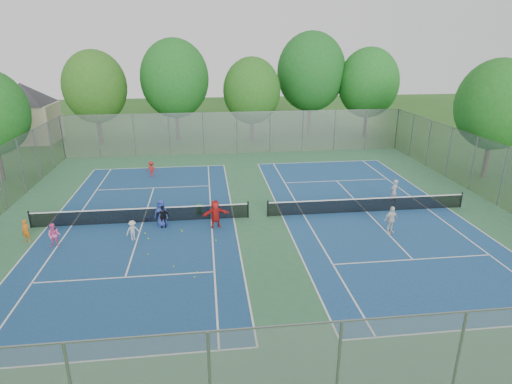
% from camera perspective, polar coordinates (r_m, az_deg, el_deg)
% --- Properties ---
extents(ground, '(120.00, 120.00, 0.00)m').
position_cam_1_polar(ground, '(26.58, 0.26, -3.36)').
color(ground, '#26571B').
rests_on(ground, ground).
extents(court_pad, '(32.00, 32.00, 0.01)m').
position_cam_1_polar(court_pad, '(26.57, 0.26, -3.35)').
color(court_pad, '#316841').
rests_on(court_pad, ground).
extents(court_left, '(10.97, 23.77, 0.01)m').
position_cam_1_polar(court_left, '(26.68, -14.86, -3.92)').
color(court_left, navy).
rests_on(court_left, court_pad).
extents(court_right, '(10.97, 23.77, 0.01)m').
position_cam_1_polar(court_right, '(28.25, 14.51, -2.55)').
color(court_right, navy).
rests_on(court_right, court_pad).
extents(net_left, '(12.87, 0.10, 0.91)m').
position_cam_1_polar(net_left, '(26.51, -14.94, -3.05)').
color(net_left, black).
rests_on(net_left, ground).
extents(net_right, '(12.87, 0.10, 0.91)m').
position_cam_1_polar(net_right, '(28.10, 14.58, -1.72)').
color(net_right, black).
rests_on(net_right, ground).
extents(fence_north, '(32.00, 0.10, 4.00)m').
position_cam_1_polar(fence_north, '(41.26, -2.55, 7.85)').
color(fence_north, gray).
rests_on(fence_north, ground).
extents(fence_east, '(0.10, 32.00, 4.00)m').
position_cam_1_polar(fence_east, '(32.00, 30.03, 1.75)').
color(fence_east, gray).
rests_on(fence_east, ground).
extents(house, '(11.03, 11.03, 7.30)m').
position_cam_1_polar(house, '(52.22, -28.65, 10.47)').
color(house, '#B7A88C').
rests_on(house, ground).
extents(tree_nw, '(6.40, 6.40, 9.58)m').
position_cam_1_polar(tree_nw, '(47.77, -20.68, 12.98)').
color(tree_nw, '#443326').
rests_on(tree_nw, ground).
extents(tree_nl, '(7.20, 7.20, 10.69)m').
position_cam_1_polar(tree_nl, '(47.53, -10.80, 14.63)').
color(tree_nl, '#443326').
rests_on(tree_nl, ground).
extents(tree_nc, '(6.00, 6.00, 8.85)m').
position_cam_1_polar(tree_nc, '(45.84, -0.56, 13.34)').
color(tree_nc, '#443326').
rests_on(tree_nc, ground).
extents(tree_nr, '(7.60, 7.60, 11.42)m').
position_cam_1_polar(tree_nr, '(49.89, 7.35, 15.60)').
color(tree_nr, '#443326').
rests_on(tree_nr, ground).
extents(tree_ne, '(6.60, 6.60, 9.77)m').
position_cam_1_polar(tree_ne, '(49.89, 14.77, 13.89)').
color(tree_ne, '#443326').
rests_on(tree_ne, ground).
extents(tree_side_e, '(6.00, 6.00, 9.20)m').
position_cam_1_polar(tree_side_e, '(37.77, 29.40, 10.09)').
color(tree_side_e, '#443326').
rests_on(tree_side_e, ground).
extents(ball_crate, '(0.41, 0.41, 0.26)m').
position_cam_1_polar(ball_crate, '(26.77, -14.18, -3.51)').
color(ball_crate, blue).
rests_on(ball_crate, ground).
extents(ball_hopper, '(0.33, 0.33, 0.62)m').
position_cam_1_polar(ball_hopper, '(27.15, -7.59, -2.32)').
color(ball_hopper, green).
rests_on(ball_hopper, ground).
extents(student_a, '(0.53, 0.41, 1.27)m').
position_cam_1_polar(student_a, '(26.34, -28.34, -4.57)').
color(student_a, orange).
rests_on(student_a, ground).
extents(student_b, '(0.65, 0.51, 1.33)m').
position_cam_1_polar(student_b, '(24.98, -25.32, -5.26)').
color(student_b, pink).
rests_on(student_b, ground).
extents(student_c, '(0.85, 0.75, 1.15)m').
position_cam_1_polar(student_c, '(24.34, -16.12, -4.94)').
color(student_c, beige).
rests_on(student_c, ground).
extents(student_d, '(0.82, 0.39, 1.36)m').
position_cam_1_polar(student_d, '(25.47, -12.33, -3.23)').
color(student_d, black).
rests_on(student_d, ground).
extents(student_e, '(0.92, 0.71, 1.66)m').
position_cam_1_polar(student_e, '(25.59, -12.51, -2.77)').
color(student_e, '#293B96').
rests_on(student_e, ground).
extents(student_f, '(1.63, 0.78, 1.69)m').
position_cam_1_polar(student_f, '(24.92, -5.42, -2.95)').
color(student_f, red).
rests_on(student_f, ground).
extents(child_far_baseline, '(0.82, 0.49, 1.25)m').
position_cam_1_polar(child_far_baseline, '(35.31, -13.75, 3.00)').
color(child_far_baseline, '#A51917').
rests_on(child_far_baseline, ground).
extents(instructor, '(0.75, 0.69, 1.72)m').
position_cam_1_polar(instructor, '(29.81, 17.91, 0.02)').
color(instructor, '#98989A').
rests_on(instructor, ground).
extents(teen_court_b, '(1.01, 0.63, 1.60)m').
position_cam_1_polar(teen_court_b, '(25.32, 17.55, -3.56)').
color(teen_court_b, silver).
rests_on(teen_court_b, ground).
extents(tennis_ball_0, '(0.07, 0.07, 0.07)m').
position_cam_1_polar(tennis_ball_0, '(24.43, -14.16, -6.06)').
color(tennis_ball_0, '#DAE836').
rests_on(tennis_ball_0, ground).
extents(tennis_ball_1, '(0.07, 0.07, 0.07)m').
position_cam_1_polar(tennis_ball_1, '(20.65, -7.88, -10.61)').
color(tennis_ball_1, yellow).
rests_on(tennis_ball_1, ground).
extents(tennis_ball_2, '(0.07, 0.07, 0.07)m').
position_cam_1_polar(tennis_ball_2, '(22.70, -14.20, -8.11)').
color(tennis_ball_2, gold).
rests_on(tennis_ball_2, ground).
extents(tennis_ball_3, '(0.07, 0.07, 0.07)m').
position_cam_1_polar(tennis_ball_3, '(21.31, -10.90, -9.77)').
color(tennis_ball_3, '#C0CD2F').
rests_on(tennis_ball_3, ground).
extents(tennis_ball_4, '(0.07, 0.07, 0.07)m').
position_cam_1_polar(tennis_ball_4, '(21.64, -23.96, -10.76)').
color(tennis_ball_4, gold).
rests_on(tennis_ball_4, ground).
extents(tennis_ball_5, '(0.07, 0.07, 0.07)m').
position_cam_1_polar(tennis_ball_5, '(25.05, -9.91, -5.07)').
color(tennis_ball_5, '#C4DB33').
rests_on(tennis_ball_5, ground).
extents(tennis_ball_6, '(0.07, 0.07, 0.07)m').
position_cam_1_polar(tennis_ball_6, '(25.10, -14.57, -5.38)').
color(tennis_ball_6, '#DBF539').
rests_on(tennis_ball_6, ground).
extents(tennis_ball_7, '(0.07, 0.07, 0.07)m').
position_cam_1_polar(tennis_ball_7, '(23.59, -5.37, -6.46)').
color(tennis_ball_7, gold).
rests_on(tennis_ball_7, ground).
extents(tennis_ball_8, '(0.07, 0.07, 0.07)m').
position_cam_1_polar(tennis_ball_8, '(24.89, -9.82, -5.23)').
color(tennis_ball_8, '#C8F038').
rests_on(tennis_ball_8, ground).
extents(tennis_ball_9, '(0.07, 0.07, 0.07)m').
position_cam_1_polar(tennis_ball_9, '(20.29, -8.21, -11.22)').
color(tennis_ball_9, '#C3E836').
rests_on(tennis_ball_9, ground).
extents(tennis_ball_10, '(0.07, 0.07, 0.07)m').
position_cam_1_polar(tennis_ball_10, '(25.54, -24.66, -6.18)').
color(tennis_ball_10, '#A5CA2F').
rests_on(tennis_ball_10, ground).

